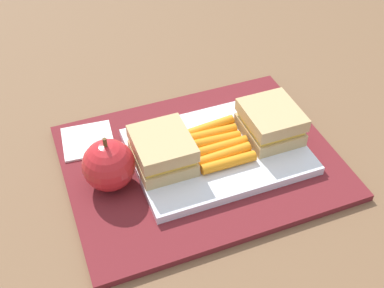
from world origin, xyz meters
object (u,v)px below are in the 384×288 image
at_px(apple, 109,166).
at_px(paper_napkin, 88,141).
at_px(carrot_sticks_bundle, 218,144).
at_px(sandwich_half_left, 271,122).
at_px(sandwich_half_right, 163,151).
at_px(food_tray, 218,151).

height_order(apple, paper_napkin, apple).
height_order(carrot_sticks_bundle, paper_napkin, carrot_sticks_bundle).
height_order(sandwich_half_left, sandwich_half_right, same).
distance_m(sandwich_half_left, sandwich_half_right, 0.16).
bearing_deg(sandwich_half_left, apple, 0.57).
height_order(food_tray, paper_napkin, food_tray).
bearing_deg(sandwich_half_right, apple, 1.84).
distance_m(food_tray, sandwich_half_left, 0.08).
bearing_deg(apple, food_tray, -179.12).
bearing_deg(carrot_sticks_bundle, sandwich_half_right, 0.17).
height_order(carrot_sticks_bundle, apple, apple).
distance_m(carrot_sticks_bundle, apple, 0.15).
relative_size(food_tray, apple, 2.96).
bearing_deg(sandwich_half_right, sandwich_half_left, 180.00).
height_order(food_tray, apple, apple).
bearing_deg(sandwich_half_left, sandwich_half_right, 0.00).
xyz_separation_m(sandwich_half_right, paper_napkin, (0.08, -0.09, -0.03)).
xyz_separation_m(food_tray, apple, (0.15, 0.00, 0.03)).
height_order(sandwich_half_right, apple, apple).
xyz_separation_m(food_tray, sandwich_half_right, (0.08, 0.00, 0.03)).
xyz_separation_m(food_tray, carrot_sticks_bundle, (0.00, -0.00, 0.01)).
distance_m(food_tray, sandwich_half_right, 0.08).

